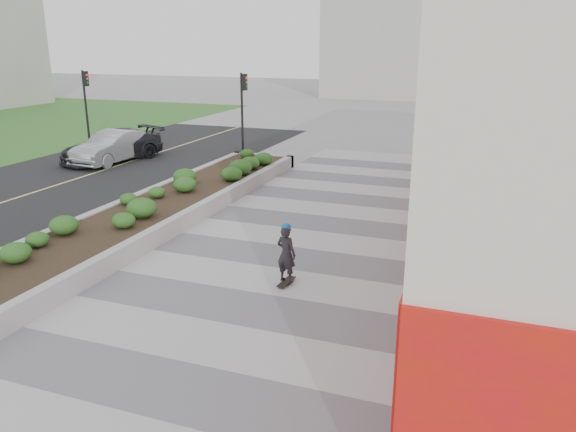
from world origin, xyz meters
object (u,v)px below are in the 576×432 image
skateboarder (286,254)px  traffic_signal_far (86,97)px  planter (161,205)px  car_dark (112,146)px  traffic_signal_near (243,102)px  car_silver (113,147)px

skateboarder → traffic_signal_far: bearing=145.5°
planter → traffic_signal_far: (-10.93, 10.00, 2.34)m
car_dark → traffic_signal_near: bearing=48.0°
traffic_signal_near → car_dark: bearing=-150.4°
planter → traffic_signal_near: (-1.73, 10.50, 2.34)m
traffic_signal_near → traffic_signal_far: same height
skateboarder → car_silver: bearing=145.2°
planter → traffic_signal_far: size_ratio=4.29×
traffic_signal_far → car_dark: size_ratio=0.80×
skateboarder → car_silver: size_ratio=0.34×
planter → car_silver: size_ratio=3.89×
traffic_signal_far → car_silver: 5.22m
planter → traffic_signal_far: 15.00m
traffic_signal_near → planter: bearing=-80.7°
planter → traffic_signal_far: bearing=137.5°
planter → car_silver: (-7.13, 7.02, 0.34)m
car_silver → car_dark: 0.38m
traffic_signal_far → car_silver: traffic_signal_far is taller
traffic_signal_near → car_dark: traffic_signal_near is taller
planter → traffic_signal_near: bearing=99.3°
traffic_signal_near → car_dark: size_ratio=0.80×
traffic_signal_far → car_silver: (3.79, -2.98, -2.00)m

